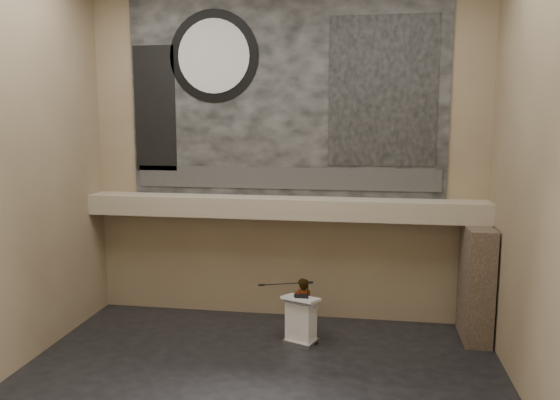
# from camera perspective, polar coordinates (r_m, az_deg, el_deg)

# --- Properties ---
(floor) EXTENTS (10.00, 10.00, 0.00)m
(floor) POSITION_cam_1_polar(r_m,az_deg,el_deg) (11.20, -2.70, -18.98)
(floor) COLOR black
(floor) RESTS_ON ground
(wall_back) EXTENTS (10.00, 0.02, 8.50)m
(wall_back) POSITION_cam_1_polar(r_m,az_deg,el_deg) (13.89, 0.52, 4.78)
(wall_back) COLOR #816952
(wall_back) RESTS_ON floor
(wall_front) EXTENTS (10.00, 0.02, 8.50)m
(wall_front) POSITION_cam_1_polar(r_m,az_deg,el_deg) (6.13, -10.56, -0.39)
(wall_front) COLOR #816952
(wall_front) RESTS_ON floor
(wall_left) EXTENTS (0.02, 8.00, 8.50)m
(wall_left) POSITION_cam_1_polar(r_m,az_deg,el_deg) (12.02, -26.93, 3.22)
(wall_left) COLOR #816952
(wall_left) RESTS_ON floor
(wall_right) EXTENTS (0.02, 8.00, 8.50)m
(wall_right) POSITION_cam_1_polar(r_m,az_deg,el_deg) (10.19, 25.85, 2.47)
(wall_right) COLOR #816952
(wall_right) RESTS_ON floor
(soffit) EXTENTS (10.00, 0.80, 0.50)m
(soffit) POSITION_cam_1_polar(r_m,az_deg,el_deg) (13.65, 0.26, -0.79)
(soffit) COLOR gray
(soffit) RESTS_ON wall_back
(sprinkler_left) EXTENTS (0.04, 0.04, 0.06)m
(sprinkler_left) POSITION_cam_1_polar(r_m,az_deg,el_deg) (13.98, -6.27, -1.78)
(sprinkler_left) COLOR #B2893D
(sprinkler_left) RESTS_ON soffit
(sprinkler_right) EXTENTS (0.04, 0.04, 0.06)m
(sprinkler_right) POSITION_cam_1_polar(r_m,az_deg,el_deg) (13.49, 8.23, -2.19)
(sprinkler_right) COLOR #B2893D
(sprinkler_right) RESTS_ON soffit
(banner) EXTENTS (8.00, 0.05, 5.00)m
(banner) POSITION_cam_1_polar(r_m,az_deg,el_deg) (13.83, 0.51, 10.78)
(banner) COLOR black
(banner) RESTS_ON wall_back
(banner_text_strip) EXTENTS (7.76, 0.02, 0.55)m
(banner_text_strip) POSITION_cam_1_polar(r_m,az_deg,el_deg) (13.87, 0.47, 2.29)
(banner_text_strip) COLOR #2E2E2E
(banner_text_strip) RESTS_ON banner
(banner_clock_rim) EXTENTS (2.30, 0.02, 2.30)m
(banner_clock_rim) POSITION_cam_1_polar(r_m,az_deg,el_deg) (14.24, -6.94, 14.69)
(banner_clock_rim) COLOR black
(banner_clock_rim) RESTS_ON banner
(banner_clock_face) EXTENTS (1.84, 0.02, 1.84)m
(banner_clock_face) POSITION_cam_1_polar(r_m,az_deg,el_deg) (14.22, -6.96, 14.70)
(banner_clock_face) COLOR silver
(banner_clock_face) RESTS_ON banner
(banner_building_print) EXTENTS (2.60, 0.02, 3.60)m
(banner_building_print) POSITION_cam_1_polar(r_m,az_deg,el_deg) (13.65, 10.69, 11.08)
(banner_building_print) COLOR black
(banner_building_print) RESTS_ON banner
(banner_brick_print) EXTENTS (1.10, 0.02, 3.20)m
(banner_brick_print) POSITION_cam_1_polar(r_m,az_deg,el_deg) (14.68, -12.94, 9.27)
(banner_brick_print) COLOR black
(banner_brick_print) RESTS_ON banner
(stone_pier) EXTENTS (0.60, 1.40, 2.70)m
(stone_pier) POSITION_cam_1_polar(r_m,az_deg,el_deg) (13.67, 19.81, -8.19)
(stone_pier) COLOR #3F3227
(stone_pier) RESTS_ON floor
(lectern) EXTENTS (0.94, 0.81, 1.14)m
(lectern) POSITION_cam_1_polar(r_m,az_deg,el_deg) (12.92, 2.20, -12.39)
(lectern) COLOR silver
(lectern) RESTS_ON floor
(binder) EXTENTS (0.37, 0.32, 0.04)m
(binder) POSITION_cam_1_polar(r_m,az_deg,el_deg) (12.70, 2.21, -10.05)
(binder) COLOR black
(binder) RESTS_ON lectern
(papers) EXTENTS (0.24, 0.30, 0.00)m
(papers) POSITION_cam_1_polar(r_m,az_deg,el_deg) (12.74, 1.85, -10.06)
(papers) COLOR silver
(papers) RESTS_ON lectern
(speaker_person) EXTENTS (0.62, 0.52, 1.45)m
(speaker_person) POSITION_cam_1_polar(r_m,az_deg,el_deg) (13.17, 2.33, -11.17)
(speaker_person) COLOR silver
(speaker_person) RESTS_ON floor
(mic_stand) EXTENTS (1.34, 0.63, 1.47)m
(mic_stand) POSITION_cam_1_polar(r_m,az_deg,el_deg) (13.08, 2.72, -13.72)
(mic_stand) COLOR black
(mic_stand) RESTS_ON floor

